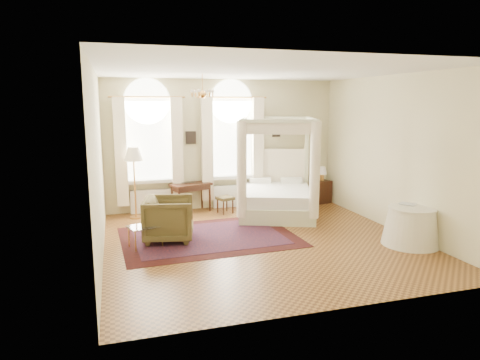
# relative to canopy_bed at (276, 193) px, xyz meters

# --- Properties ---
(ground) EXTENTS (6.00, 6.00, 0.00)m
(ground) POSITION_rel_canopy_bed_xyz_m (-1.03, -1.83, -0.54)
(ground) COLOR #8F5C29
(ground) RESTS_ON ground
(room_walls) EXTENTS (6.00, 6.00, 6.00)m
(room_walls) POSITION_rel_canopy_bed_xyz_m (-1.03, -1.83, 1.44)
(room_walls) COLOR beige
(room_walls) RESTS_ON ground
(window_left) EXTENTS (1.62, 0.27, 3.29)m
(window_left) POSITION_rel_canopy_bed_xyz_m (-2.93, 1.05, 0.95)
(window_left) COLOR white
(window_left) RESTS_ON room_walls
(window_right) EXTENTS (1.62, 0.27, 3.29)m
(window_right) POSITION_rel_canopy_bed_xyz_m (-0.83, 1.05, 0.95)
(window_right) COLOR white
(window_right) RESTS_ON room_walls
(chandelier) EXTENTS (0.51, 0.45, 0.50)m
(chandelier) POSITION_rel_canopy_bed_xyz_m (-1.93, -0.63, 2.37)
(chandelier) COLOR #C58B41
(chandelier) RESTS_ON room_walls
(wall_pictures) EXTENTS (2.54, 0.03, 0.39)m
(wall_pictures) POSITION_rel_canopy_bed_xyz_m (-0.94, 1.14, 1.35)
(wall_pictures) COLOR black
(wall_pictures) RESTS_ON room_walls
(canopy_bed) EXTENTS (2.39, 2.63, 2.36)m
(canopy_bed) POSITION_rel_canopy_bed_xyz_m (0.00, 0.00, 0.00)
(canopy_bed) COLOR beige
(canopy_bed) RESTS_ON ground
(nightstand) EXTENTS (0.50, 0.47, 0.62)m
(nightstand) POSITION_rel_canopy_bed_xyz_m (1.67, 0.87, -0.23)
(nightstand) COLOR #361A0E
(nightstand) RESTS_ON ground
(nightstand_lamp) EXTENTS (0.26, 0.26, 0.38)m
(nightstand_lamp) POSITION_rel_canopy_bed_xyz_m (1.70, 0.92, 0.33)
(nightstand_lamp) COLOR #C58B41
(nightstand_lamp) RESTS_ON nightstand
(writing_desk) EXTENTS (1.09, 0.81, 0.73)m
(writing_desk) POSITION_rel_canopy_bed_xyz_m (-1.96, 0.86, 0.09)
(writing_desk) COLOR #361A0E
(writing_desk) RESTS_ON ground
(laptop) EXTENTS (0.33, 0.21, 0.03)m
(laptop) POSITION_rel_canopy_bed_xyz_m (-2.03, 0.92, 0.21)
(laptop) COLOR black
(laptop) RESTS_ON writing_desk
(stool) EXTENTS (0.46, 0.46, 0.42)m
(stool) POSITION_rel_canopy_bed_xyz_m (-1.16, 0.51, -0.19)
(stool) COLOR #483B1E
(stool) RESTS_ON ground
(armchair) EXTENTS (1.13, 1.11, 0.88)m
(armchair) POSITION_rel_canopy_bed_xyz_m (-2.77, -1.25, -0.10)
(armchair) COLOR #4A3F1F
(armchair) RESTS_ON ground
(coffee_table) EXTENTS (0.71, 0.60, 0.42)m
(coffee_table) POSITION_rel_canopy_bed_xyz_m (-3.26, -1.53, -0.16)
(coffee_table) COLOR white
(coffee_table) RESTS_ON ground
(floor_lamp) EXTENTS (0.44, 0.44, 1.70)m
(floor_lamp) POSITION_rel_canopy_bed_xyz_m (-3.32, 0.68, 0.91)
(floor_lamp) COLOR #C58B41
(floor_lamp) RESTS_ON ground
(oriental_rug) EXTENTS (3.59, 2.66, 0.01)m
(oriental_rug) POSITION_rel_canopy_bed_xyz_m (-1.98, -1.29, -0.53)
(oriental_rug) COLOR #3D0F0E
(oriental_rug) RESTS_ON ground
(side_table) EXTENTS (1.08, 1.08, 0.74)m
(side_table) POSITION_rel_canopy_bed_xyz_m (1.67, -2.85, -0.17)
(side_table) COLOR white
(side_table) RESTS_ON ground
(book) EXTENTS (0.34, 0.36, 0.03)m
(book) POSITION_rel_canopy_bed_xyz_m (1.63, -2.70, 0.22)
(book) COLOR black
(book) RESTS_ON side_table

